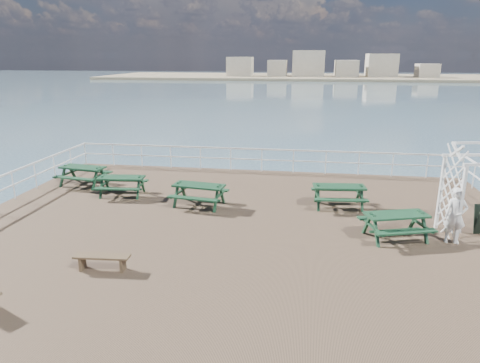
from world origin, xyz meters
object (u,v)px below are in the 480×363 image
picnic_table_a (83,172)px  picnic_table_c (339,192)px  picnic_table_d (122,182)px  picnic_table_e (396,221)px  picnic_table_b (199,190)px  person (456,216)px  flat_bench_far (102,259)px

picnic_table_a → picnic_table_c: 10.45m
picnic_table_d → picnic_table_e: 10.08m
picnic_table_b → person: person is taller
person → flat_bench_far: bearing=-157.9°
picnic_table_c → flat_bench_far: (-6.22, -5.77, -0.27)m
picnic_table_e → flat_bench_far: size_ratio=1.51×
person → picnic_table_d: bearing=170.1°
picnic_table_e → person: (1.60, -0.05, 0.26)m
picnic_table_a → person: bearing=-7.3°
picnic_table_a → picnic_table_b: picnic_table_a is taller
picnic_table_b → picnic_table_d: size_ratio=1.10×
picnic_table_b → person: bearing=-6.0°
picnic_table_b → flat_bench_far: bearing=-95.6°
flat_bench_far → person: bearing=14.4°
picnic_table_d → person: size_ratio=1.12×
picnic_table_e → person: size_ratio=1.31×
picnic_table_c → picnic_table_a: bearing=168.6°
picnic_table_d → picnic_table_e: picnic_table_e is taller
picnic_table_d → picnic_table_b: bearing=-17.5°
picnic_table_a → picnic_table_c: bearing=2.1°
picnic_table_d → person: 11.65m
picnic_table_c → flat_bench_far: bearing=-142.6°
picnic_table_c → picnic_table_d: bearing=174.1°
picnic_table_a → picnic_table_c: picnic_table_a is taller
picnic_table_a → person: person is taller
picnic_table_a → person: (13.48, -3.73, 0.24)m
picnic_table_b → flat_bench_far: 5.28m
picnic_table_c → person: size_ratio=1.19×
picnic_table_d → picnic_table_e: (9.72, -2.66, 0.02)m
picnic_table_c → picnic_table_e: picnic_table_c is taller
picnic_table_b → picnic_table_c: 5.03m
picnic_table_a → picnic_table_d: picnic_table_a is taller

